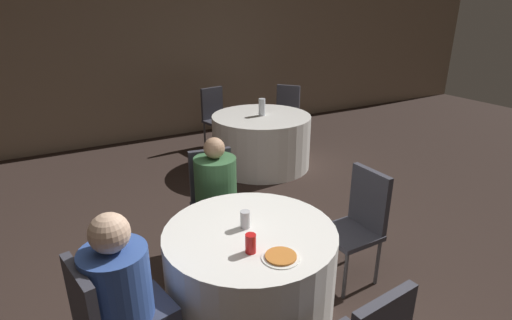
# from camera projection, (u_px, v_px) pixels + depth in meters

# --- Properties ---
(ground_plane) EXTENTS (16.00, 16.00, 0.00)m
(ground_plane) POSITION_uv_depth(u_px,v_px,m) (254.00, 313.00, 2.94)
(ground_plane) COLOR #332621
(wall_back) EXTENTS (16.00, 0.06, 2.80)m
(wall_back) POSITION_uv_depth(u_px,v_px,m) (114.00, 55.00, 6.14)
(wall_back) COLOR gray
(wall_back) RESTS_ON ground_plane
(table_near) EXTENTS (1.16, 1.16, 0.73)m
(table_near) POSITION_uv_depth(u_px,v_px,m) (250.00, 276.00, 2.77)
(table_near) COLOR white
(table_near) RESTS_ON ground_plane
(table_far) EXTENTS (1.34, 1.34, 0.73)m
(table_far) POSITION_uv_depth(u_px,v_px,m) (261.00, 141.00, 5.53)
(table_far) COLOR white
(table_far) RESTS_ON ground_plane
(chair_near_north) EXTENTS (0.46, 0.46, 0.93)m
(chair_near_north) POSITION_uv_depth(u_px,v_px,m) (213.00, 193.00, 3.57)
(chair_near_north) COLOR #383842
(chair_near_north) RESTS_ON ground_plane
(chair_near_east) EXTENTS (0.41, 0.41, 0.93)m
(chair_near_east) POSITION_uv_depth(u_px,v_px,m) (360.00, 217.00, 3.16)
(chair_near_east) COLOR #383842
(chair_near_east) RESTS_ON ground_plane
(chair_far_northeast) EXTENTS (0.56, 0.56, 0.93)m
(chair_far_northeast) POSITION_uv_depth(u_px,v_px,m) (286.00, 110.00, 6.40)
(chair_far_northeast) COLOR #383842
(chair_far_northeast) RESTS_ON ground_plane
(chair_far_north) EXTENTS (0.47, 0.48, 0.93)m
(chair_far_north) POSITION_uv_depth(u_px,v_px,m) (215.00, 113.00, 6.23)
(chair_far_north) COLOR #383842
(chair_far_north) RESTS_ON ground_plane
(person_green_jacket) EXTENTS (0.39, 0.52, 1.10)m
(person_green_jacket) POSITION_uv_depth(u_px,v_px,m) (218.00, 199.00, 3.42)
(person_green_jacket) COLOR black
(person_green_jacket) RESTS_ON ground_plane
(person_blue_shirt) EXTENTS (0.51, 0.39, 1.17)m
(person_blue_shirt) POSITION_uv_depth(u_px,v_px,m) (132.00, 303.00, 2.18)
(person_blue_shirt) COLOR #33384C
(person_blue_shirt) RESTS_ON ground_plane
(pizza_plate_near) EXTENTS (0.23, 0.23, 0.02)m
(pizza_plate_near) POSITION_uv_depth(u_px,v_px,m) (281.00, 257.00, 2.35)
(pizza_plate_near) COLOR white
(pizza_plate_near) RESTS_ON table_near
(soda_can_silver) EXTENTS (0.07, 0.07, 0.12)m
(soda_can_silver) POSITION_uv_depth(u_px,v_px,m) (245.00, 219.00, 2.65)
(soda_can_silver) COLOR silver
(soda_can_silver) RESTS_ON table_near
(soda_can_red) EXTENTS (0.07, 0.07, 0.12)m
(soda_can_red) POSITION_uv_depth(u_px,v_px,m) (251.00, 243.00, 2.39)
(soda_can_red) COLOR red
(soda_can_red) RESTS_ON table_near
(bottle_far) EXTENTS (0.09, 0.09, 0.23)m
(bottle_far) POSITION_uv_depth(u_px,v_px,m) (262.00, 107.00, 5.36)
(bottle_far) COLOR silver
(bottle_far) RESTS_ON table_far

